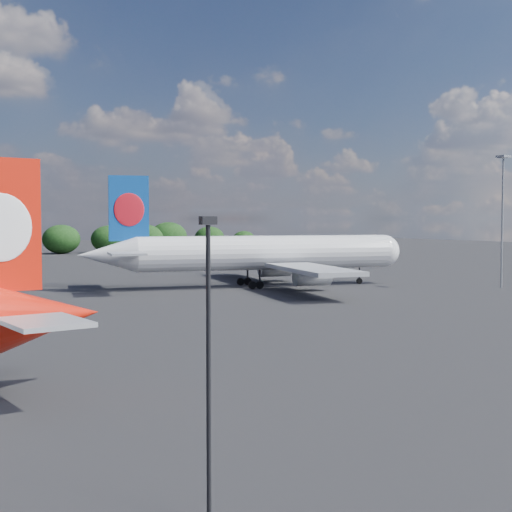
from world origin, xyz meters
TOP-DOWN VIEW (x-y plane):
  - china_southern_airliner at (47.20, 66.99)m, footprint 50.16×47.96m
  - apron_lamp_post at (4.50, -4.96)m, footprint 0.55×0.30m
  - floodlight_mast_near at (78.57, 47.67)m, footprint 1.60×1.60m

SIDE VIEW (x-z plane):
  - china_southern_airliner at x=47.20m, z-range -3.22..13.24m
  - apron_lamp_post at x=4.50m, z-range 0.64..11.04m
  - floodlight_mast_near at x=78.57m, z-range 3.14..22.84m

